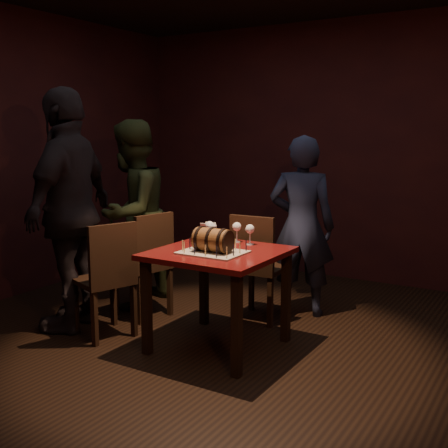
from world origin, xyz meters
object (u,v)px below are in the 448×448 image
Objects in this scene: chair_left_front at (108,274)px; person_left_rear at (132,214)px; pint_of_ale at (212,235)px; wine_glass_right at (250,230)px; wine_glass_left at (210,227)px; person_left_front at (71,210)px; chair_back at (257,262)px; pub_table at (218,265)px; wine_glass_mid at (237,228)px; chair_left_rear at (148,259)px; barrel_cake at (213,240)px; person_back at (302,226)px.

chair_left_front is 0.94m from person_left_rear.
wine_glass_right is at bearing 27.69° from pint_of_ale.
person_left_front is (-1.01, -0.52, 0.12)m from wine_glass_left.
chair_back is at bearing 61.28° from wine_glass_left.
pub_table is 0.42m from wine_glass_mid.
wine_glass_left is 0.35m from wine_glass_right.
chair_left_rear is at bearing 172.77° from pint_of_ale.
chair_left_rear is (-0.85, -0.41, 0.00)m from chair_back.
person_left_rear is (-1.26, 0.59, 0.02)m from barrel_cake.
person_back is (0.10, 0.76, -0.07)m from wine_glass_right.
chair_back is at bearing 88.74° from wine_glass_mid.
wine_glass_mid is at bearing 165.47° from wine_glass_right.
barrel_cake is 0.35× the size of chair_back.
barrel_cake is 0.35× the size of chair_left_rear.
chair_left_rear reaches higher than pint_of_ale.
barrel_cake reaches higher than chair_back.
person_back is (0.20, 1.07, 0.15)m from pub_table.
chair_left_front is (-0.94, -0.60, -0.35)m from wine_glass_right.
wine_glass_mid is 0.08× the size of person_left_front.
person_left_rear reaches higher than wine_glass_right.
wine_glass_right is 0.52m from chair_back.
pub_table is 0.97× the size of chair_left_front.
chair_left_rear is (-0.72, 0.09, -0.30)m from pint_of_ale.
wine_glass_right is 0.09× the size of person_left_rear.
person_left_rear is (-1.00, 0.21, -0.00)m from wine_glass_left.
chair_left_rear is 0.54× the size of person_left_rear.
chair_back reaches higher than pub_table.
barrel_cake is 2.17× the size of pint_of_ale.
person_back is (1.04, 1.35, 0.27)m from chair_left_front.
person_back is at bearing 59.35° from chair_back.
chair_left_rear is (-0.90, 0.36, -0.33)m from barrel_cake.
wine_glass_left is (-0.27, 0.37, 0.02)m from barrel_cake.
person_left_front reaches higher than chair_left_front.
chair_back reaches higher than pint_of_ale.
wine_glass_left is 0.10× the size of person_back.
person_back is (0.45, 0.79, -0.07)m from wine_glass_left.
person_left_front is (-0.37, -0.51, 0.46)m from chair_left_rear.
pub_table is 0.57× the size of person_back.
pint_of_ale is 0.16× the size of chair_left_rear.
person_left_front reaches higher than person_back.
barrel_cake reaches higher than wine_glass_right.
person_back is at bearing 82.28° from wine_glass_right.
person_back is at bearing 71.55° from wine_glass_mid.
chair_left_front is (-0.59, -0.56, -0.35)m from wine_glass_left.
pint_of_ale is 1.19m from person_left_front.
person_left_rear is at bearing -171.37° from chair_back.
pub_table is 1.33m from person_left_front.
chair_left_front is at bearing -161.31° from pub_table.
person_left_front reaches higher than wine_glass_left.
person_back is 0.92× the size of person_left_rear.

